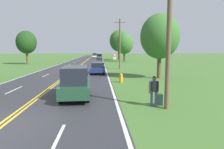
# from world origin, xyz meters

# --- Properties ---
(hitchhiker_person) EXTENTS (0.56, 0.41, 1.64)m
(hitchhiker_person) POSITION_xyz_m (6.85, 2.45, 1.01)
(hitchhiker_person) COLOR #475175
(hitchhiker_person) RESTS_ON ground
(suitcase) EXTENTS (0.44, 0.17, 0.66)m
(suitcase) POSITION_xyz_m (7.18, 2.63, 0.31)
(suitcase) COLOR #19282D
(suitcase) RESTS_ON ground
(fire_hydrant) EXTENTS (0.48, 0.32, 0.86)m
(fire_hydrant) POSITION_xyz_m (5.96, 10.65, 0.44)
(fire_hydrant) COLOR gold
(fire_hydrant) RESTS_ON ground
(traffic_sign) EXTENTS (0.60, 0.10, 2.64)m
(traffic_sign) POSITION_xyz_m (6.36, 24.00, 1.99)
(traffic_sign) COLOR gray
(traffic_sign) RESTS_ON ground
(utility_pole_foreground) EXTENTS (1.80, 0.24, 7.88)m
(utility_pole_foreground) POSITION_xyz_m (7.40, 2.00, 4.09)
(utility_pole_foreground) COLOR brown
(utility_pole_foreground) RESTS_ON ground
(utility_pole_midground) EXTENTS (1.80, 0.24, 8.04)m
(utility_pole_midground) POSITION_xyz_m (7.23, 24.71, 4.17)
(utility_pole_midground) COLOR brown
(utility_pole_midground) RESTS_ON ground
(tree_left_verge) EXTENTS (4.13, 4.13, 6.86)m
(tree_left_verge) POSITION_xyz_m (10.33, 13.22, 4.46)
(tree_left_verge) COLOR brown
(tree_left_verge) RESTS_ON ground
(tree_behind_sign) EXTENTS (5.99, 5.99, 9.59)m
(tree_behind_sign) POSITION_xyz_m (10.20, 57.63, 6.13)
(tree_behind_sign) COLOR brown
(tree_behind_sign) RESTS_ON ground
(tree_mid_treeline) EXTENTS (4.87, 4.87, 7.65)m
(tree_mid_treeline) POSITION_xyz_m (10.63, 46.33, 4.84)
(tree_mid_treeline) COLOR #473828
(tree_mid_treeline) RESTS_ON ground
(tree_right_cluster) EXTENTS (4.32, 4.32, 7.27)m
(tree_right_cluster) POSITION_xyz_m (-11.96, 37.12, 4.76)
(tree_right_cluster) COLOR brown
(tree_right_cluster) RESTS_ON ground
(car_dark_green_van_nearest) EXTENTS (1.94, 4.52, 1.99)m
(car_dark_green_van_nearest) POSITION_xyz_m (2.44, 4.83, 1.02)
(car_dark_green_van_nearest) COLOR black
(car_dark_green_van_nearest) RESTS_ON ground
(car_dark_blue_sedan_approaching) EXTENTS (1.98, 4.25, 1.45)m
(car_dark_blue_sedan_approaching) POSITION_xyz_m (3.75, 18.03, 0.75)
(car_dark_blue_sedan_approaching) COLOR black
(car_dark_blue_sedan_approaching) RESTS_ON ground
(car_silver_van_mid_near) EXTENTS (2.05, 4.84, 1.77)m
(car_silver_van_mid_near) POSITION_xyz_m (3.86, 63.89, 0.92)
(car_silver_van_mid_near) COLOR black
(car_silver_van_mid_near) RESTS_ON ground
(car_white_van_mid_far) EXTENTS (2.06, 4.08, 1.91)m
(car_white_van_mid_far) POSITION_xyz_m (1.75, 76.45, 0.98)
(car_white_van_mid_far) COLOR black
(car_white_van_mid_far) RESTS_ON ground
(car_red_sedan_receding) EXTENTS (1.85, 4.18, 1.47)m
(car_red_sedan_receding) POSITION_xyz_m (3.39, 85.30, 0.76)
(car_red_sedan_receding) COLOR black
(car_red_sedan_receding) RESTS_ON ground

